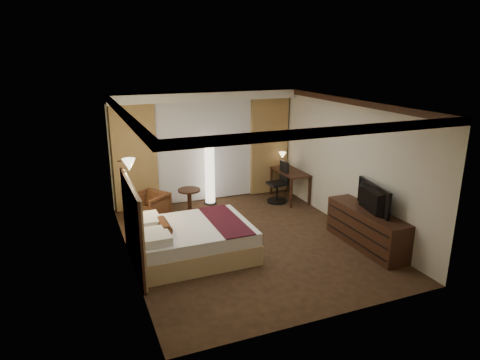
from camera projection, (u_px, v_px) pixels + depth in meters
name	position (u px, v px, depth m)	size (l,w,h in m)	color
floor	(248.00, 241.00, 8.42)	(4.50, 5.50, 0.01)	black
ceiling	(248.00, 103.00, 7.64)	(4.50, 5.50, 0.01)	white
back_wall	(204.00, 147.00, 10.47)	(4.50, 0.02, 2.70)	beige
left_wall	(126.00, 189.00, 7.22)	(0.02, 5.50, 2.70)	beige
right_wall	(348.00, 164.00, 8.84)	(0.02, 5.50, 2.70)	beige
crown_molding	(248.00, 106.00, 7.66)	(4.50, 5.50, 0.12)	black
soffit	(206.00, 96.00, 9.89)	(4.50, 0.50, 0.20)	white
curtain_sheer	(205.00, 151.00, 10.43)	(2.48, 0.04, 2.45)	silver
curtain_left_drape	(135.00, 158.00, 9.77)	(1.00, 0.14, 2.45)	tan
curtain_right_drape	(269.00, 146.00, 10.99)	(1.00, 0.14, 2.45)	tan
wall_sconce	(129.00, 165.00, 7.74)	(0.24, 0.24, 0.24)	white
bed	(193.00, 241.00, 7.74)	(2.06, 1.61, 0.60)	white
headboard	(133.00, 226.00, 7.24)	(0.12, 1.91, 1.50)	tan
armchair	(150.00, 206.00, 9.35)	(0.68, 0.64, 0.70)	#4C2E17
side_table	(190.00, 201.00, 9.83)	(0.52, 0.52, 0.57)	black
floor_lamp	(210.00, 174.00, 10.31)	(0.31, 0.31, 1.49)	white
desk	(290.00, 185.00, 10.70)	(0.55, 1.17, 0.75)	black
desk_lamp	(282.00, 160.00, 10.93)	(0.18, 0.18, 0.34)	#FFD899
office_chair	(277.00, 182.00, 10.48)	(0.49, 0.49, 1.03)	black
dresser	(366.00, 228.00, 8.10)	(0.50, 1.89, 0.74)	black
television	(368.00, 194.00, 7.89)	(1.13, 0.65, 0.15)	black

